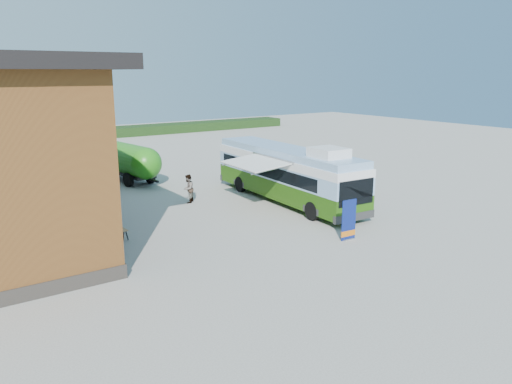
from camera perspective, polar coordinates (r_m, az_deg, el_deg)
ground at (r=20.92m, az=2.34°, el=-5.77°), size 100.00×100.00×0.00m
hedge at (r=57.67m, az=-14.28°, el=6.77°), size 40.00×3.00×1.00m
bus at (r=27.10m, az=3.57°, el=2.27°), size 2.90×11.17×3.40m
awning at (r=25.64m, az=0.29°, el=3.60°), size 2.51×3.86×0.49m
banner at (r=21.36m, az=10.54°, el=-3.56°), size 0.76×0.21×1.75m
picnic_table at (r=21.86m, az=-16.63°, el=-3.91°), size 1.43×1.30×0.76m
person_a at (r=22.96m, az=-17.65°, el=-2.57°), size 0.69×0.65×1.59m
person_b at (r=27.17m, az=-7.75°, el=0.38°), size 0.95×0.95×1.56m
slurry_tanker at (r=33.08m, az=-14.43°, el=3.58°), size 2.60×6.65×2.47m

